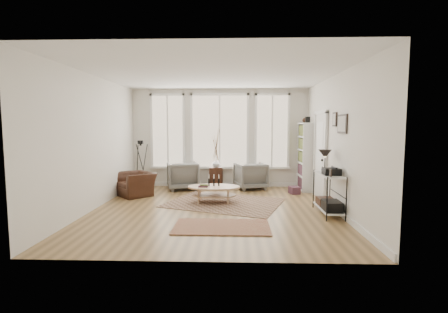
{
  "coord_description": "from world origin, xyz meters",
  "views": [
    {
      "loc": [
        0.45,
        -6.91,
        1.81
      ],
      "look_at": [
        0.2,
        0.6,
        1.1
      ],
      "focal_mm": 26.0,
      "sensor_mm": 36.0,
      "label": 1
    }
  ],
  "objects_px": {
    "bookcase": "(305,156)",
    "armchair_right": "(251,176)",
    "low_shelf": "(329,189)",
    "side_table": "(216,160)",
    "accent_chair": "(135,184)",
    "armchair_left": "(183,176)",
    "coffee_table": "(213,190)"
  },
  "relations": [
    {
      "from": "side_table",
      "to": "armchair_left",
      "type": "bearing_deg",
      "value": -166.8
    },
    {
      "from": "low_shelf",
      "to": "side_table",
      "type": "bearing_deg",
      "value": 132.07
    },
    {
      "from": "side_table",
      "to": "accent_chair",
      "type": "distance_m",
      "value": 2.38
    },
    {
      "from": "armchair_right",
      "to": "accent_chair",
      "type": "xyz_separation_m",
      "value": [
        -3.05,
        -1.0,
        -0.08
      ]
    },
    {
      "from": "bookcase",
      "to": "side_table",
      "type": "bearing_deg",
      "value": 174.93
    },
    {
      "from": "armchair_left",
      "to": "accent_chair",
      "type": "height_order",
      "value": "armchair_left"
    },
    {
      "from": "bookcase",
      "to": "armchair_left",
      "type": "relative_size",
      "value": 2.37
    },
    {
      "from": "low_shelf",
      "to": "coffee_table",
      "type": "height_order",
      "value": "low_shelf"
    },
    {
      "from": "accent_chair",
      "to": "armchair_left",
      "type": "bearing_deg",
      "value": 84.22
    },
    {
      "from": "bookcase",
      "to": "armchair_right",
      "type": "relative_size",
      "value": 2.46
    },
    {
      "from": "coffee_table",
      "to": "bookcase",
      "type": "bearing_deg",
      "value": 32.66
    },
    {
      "from": "coffee_table",
      "to": "armchair_right",
      "type": "height_order",
      "value": "armchair_right"
    },
    {
      "from": "armchair_left",
      "to": "armchair_right",
      "type": "height_order",
      "value": "armchair_left"
    },
    {
      "from": "armchair_left",
      "to": "accent_chair",
      "type": "distance_m",
      "value": 1.41
    },
    {
      "from": "coffee_table",
      "to": "accent_chair",
      "type": "height_order",
      "value": "accent_chair"
    },
    {
      "from": "armchair_right",
      "to": "accent_chair",
      "type": "height_order",
      "value": "armchair_right"
    },
    {
      "from": "low_shelf",
      "to": "bookcase",
      "type": "bearing_deg",
      "value": 88.72
    },
    {
      "from": "side_table",
      "to": "accent_chair",
      "type": "xyz_separation_m",
      "value": [
        -2.04,
        -1.09,
        -0.51
      ]
    },
    {
      "from": "armchair_left",
      "to": "accent_chair",
      "type": "bearing_deg",
      "value": 23.07
    },
    {
      "from": "bookcase",
      "to": "low_shelf",
      "type": "distance_m",
      "value": 2.56
    },
    {
      "from": "armchair_right",
      "to": "armchair_left",
      "type": "bearing_deg",
      "value": -13.69
    },
    {
      "from": "accent_chair",
      "to": "coffee_table",
      "type": "bearing_deg",
      "value": 26.77
    },
    {
      "from": "bookcase",
      "to": "armchair_right",
      "type": "distance_m",
      "value": 1.64
    },
    {
      "from": "low_shelf",
      "to": "side_table",
      "type": "height_order",
      "value": "side_table"
    },
    {
      "from": "bookcase",
      "to": "armchair_right",
      "type": "height_order",
      "value": "bookcase"
    },
    {
      "from": "bookcase",
      "to": "accent_chair",
      "type": "relative_size",
      "value": 2.22
    },
    {
      "from": "bookcase",
      "to": "coffee_table",
      "type": "xyz_separation_m",
      "value": [
        -2.49,
        -1.59,
        -0.65
      ]
    },
    {
      "from": "coffee_table",
      "to": "armchair_right",
      "type": "bearing_deg",
      "value": 60.91
    },
    {
      "from": "armchair_right",
      "to": "accent_chair",
      "type": "relative_size",
      "value": 0.9
    },
    {
      "from": "low_shelf",
      "to": "armchair_right",
      "type": "bearing_deg",
      "value": 119.07
    },
    {
      "from": "coffee_table",
      "to": "side_table",
      "type": "height_order",
      "value": "side_table"
    },
    {
      "from": "accent_chair",
      "to": "side_table",
      "type": "bearing_deg",
      "value": 74.02
    }
  ]
}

